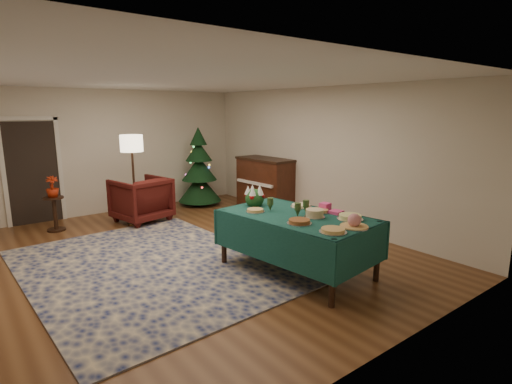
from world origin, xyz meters
TOP-DOWN VIEW (x-y plane):
  - room_shell at (0.00, 0.00)m, footprint 7.00×7.00m
  - doorway at (-1.60, 3.48)m, footprint 1.08×0.04m
  - rug at (-0.74, -0.13)m, footprint 3.39×4.34m
  - buffet_table at (0.84, -1.57)m, footprint 1.51×2.27m
  - platter_0 at (0.63, -2.41)m, footprint 0.33×0.33m
  - platter_1 at (0.99, -2.43)m, footprint 0.36×0.36m
  - platter_2 at (1.24, -2.16)m, footprint 0.35×0.35m
  - platter_3 at (0.57, -1.90)m, footprint 0.32×0.32m
  - platter_4 at (0.95, -1.80)m, footprint 0.28×0.28m
  - platter_5 at (1.20, -1.65)m, footprint 0.29×0.29m
  - platter_6 at (1.21, -1.26)m, footprint 0.31×0.31m
  - platter_7 at (0.49, -1.07)m, footprint 0.27×0.27m
  - goblet_0 at (0.70, -1.16)m, footprint 0.09×0.09m
  - goblet_1 at (1.01, -1.57)m, footprint 0.09×0.09m
  - goblet_2 at (0.79, -1.63)m, footprint 0.09×0.09m
  - napkin_stack at (1.34, -1.84)m, footprint 0.19×0.19m
  - gift_box at (1.35, -1.62)m, footprint 0.15×0.15m
  - centerpiece at (0.73, -0.75)m, footprint 0.30×0.30m
  - armchair at (0.13, 2.31)m, footprint 1.14×1.10m
  - floor_lamp at (-0.05, 2.16)m, footprint 0.43×0.43m
  - side_table at (-1.43, 2.66)m, footprint 0.37×0.37m
  - potted_plant at (-1.43, 2.66)m, footprint 0.22×0.40m
  - christmas_tree at (1.84, 2.90)m, footprint 1.21×1.21m
  - piano at (2.69, 1.43)m, footprint 0.73×1.43m

SIDE VIEW (x-z plane):
  - rug at x=-0.74m, z-range 0.00..0.02m
  - side_table at x=-1.43m, z-range -0.01..0.65m
  - armchair at x=0.13m, z-range 0.00..1.01m
  - piano at x=2.69m, z-range -0.01..1.19m
  - buffet_table at x=0.84m, z-range 0.25..1.08m
  - potted_plant at x=-1.43m, z-range 0.65..0.88m
  - christmas_tree at x=1.84m, z-range -0.09..1.77m
  - platter_5 at x=1.20m, z-range 0.83..0.87m
  - platter_6 at x=1.21m, z-range 0.83..0.87m
  - platter_7 at x=0.49m, z-range 0.83..0.87m
  - napkin_stack at x=1.34m, z-range 0.83..0.87m
  - platter_0 at x=0.63m, z-range 0.83..0.88m
  - platter_3 at x=0.57m, z-range 0.83..0.88m
  - platter_2 at x=1.24m, z-range 0.83..0.89m
  - platter_4 at x=0.95m, z-range 0.83..0.94m
  - gift_box at x=1.35m, z-range 0.83..0.94m
  - platter_1 at x=0.99m, z-range 0.81..0.99m
  - goblet_0 at x=0.70m, z-range 0.83..1.03m
  - goblet_1 at x=1.01m, z-range 0.83..1.03m
  - goblet_2 at x=0.79m, z-range 0.83..1.03m
  - centerpiece at x=0.73m, z-range 0.80..1.14m
  - doorway at x=-1.60m, z-range 0.02..2.18m
  - room_shell at x=0.00m, z-range -2.15..4.85m
  - floor_lamp at x=-0.05m, z-range 0.62..2.41m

